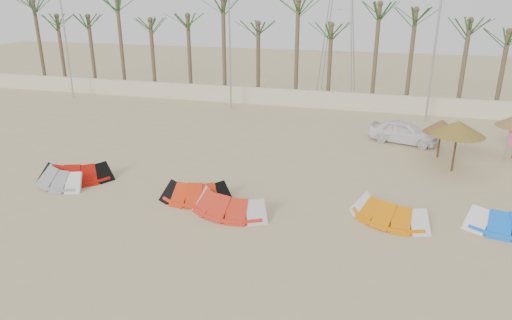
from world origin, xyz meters
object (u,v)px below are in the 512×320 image
(kite_orange, at_px, (389,209))
(parasol_mid, at_px, (458,128))
(kite_red_left, at_px, (79,170))
(kite_red_right, at_px, (229,200))
(parasol_left, at_px, (442,126))
(car, at_px, (404,132))
(kite_grey, at_px, (63,174))
(kite_red_mid, at_px, (199,189))

(kite_orange, xyz_separation_m, parasol_mid, (2.94, 6.10, 1.77))
(kite_red_left, relative_size, parasol_mid, 1.43)
(kite_red_right, distance_m, parasol_mid, 11.64)
(parasol_left, bearing_deg, kite_orange, -106.83)
(car, bearing_deg, kite_red_right, 163.57)
(parasol_mid, distance_m, car, 4.91)
(kite_grey, bearing_deg, parasol_left, 26.52)
(parasol_mid, bearing_deg, kite_red_left, -160.93)
(kite_grey, height_order, parasol_left, parasol_left)
(kite_grey, xyz_separation_m, parasol_left, (16.87, 8.42, 1.30))
(kite_red_mid, height_order, car, car)
(kite_red_mid, distance_m, parasol_mid, 12.58)
(kite_grey, relative_size, parasol_mid, 1.32)
(kite_red_mid, height_order, parasol_mid, parasol_mid)
(kite_red_left, relative_size, car, 0.93)
(parasol_left, bearing_deg, kite_red_left, -154.64)
(parasol_left, bearing_deg, car, 128.67)
(kite_red_mid, xyz_separation_m, car, (8.45, 10.49, 0.25))
(kite_red_right, xyz_separation_m, parasol_left, (8.59, 8.97, 1.30))
(parasol_left, height_order, parasol_mid, parasol_mid)
(parasol_mid, relative_size, car, 0.65)
(kite_red_mid, bearing_deg, kite_orange, 2.13)
(kite_grey, height_order, kite_red_right, same)
(kite_grey, bearing_deg, car, 34.97)
(kite_orange, relative_size, car, 0.90)
(kite_red_mid, relative_size, kite_red_right, 0.85)
(kite_red_left, height_order, kite_red_mid, same)
(kite_red_right, height_order, parasol_mid, parasol_mid)
(kite_grey, relative_size, kite_red_mid, 1.05)
(kite_grey, distance_m, kite_red_left, 0.75)
(kite_red_left, distance_m, kite_red_mid, 6.28)
(kite_red_mid, bearing_deg, kite_grey, -179.18)
(kite_red_mid, xyz_separation_m, parasol_left, (10.18, 8.32, 1.30))
(kite_red_right, bearing_deg, kite_red_left, 171.48)
(kite_orange, distance_m, car, 10.23)
(kite_red_mid, relative_size, car, 0.82)
(kite_red_mid, bearing_deg, kite_red_left, 175.19)
(kite_red_right, height_order, car, car)
(kite_grey, relative_size, kite_orange, 0.96)
(kite_red_mid, bearing_deg, parasol_mid, 30.85)
(kite_red_left, distance_m, parasol_left, 18.24)
(kite_red_left, xyz_separation_m, parasol_left, (16.44, 7.80, 1.30))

